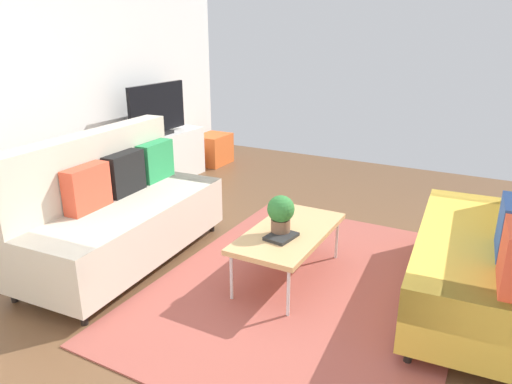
{
  "coord_description": "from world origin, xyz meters",
  "views": [
    {
      "loc": [
        -3.0,
        -1.44,
        1.92
      ],
      "look_at": [
        0.2,
        0.29,
        0.65
      ],
      "focal_mm": 32.98,
      "sensor_mm": 36.0,
      "label": 1
    }
  ],
  "objects_px": {
    "storage_trunk": "(213,149)",
    "tv_console": "(160,159)",
    "potted_plant": "(281,213)",
    "bottle_0": "(137,132)",
    "tv": "(158,110)",
    "vase_0": "(122,137)",
    "couch_green": "(492,252)",
    "bottle_2": "(149,132)",
    "coffee_table": "(289,233)",
    "bottle_1": "(143,133)",
    "couch_beige": "(118,211)",
    "table_book_0": "(281,236)"
  },
  "relations": [
    {
      "from": "coffee_table",
      "to": "tv_console",
      "type": "relative_size",
      "value": 0.79
    },
    {
      "from": "tv",
      "to": "bottle_2",
      "type": "height_order",
      "value": "tv"
    },
    {
      "from": "couch_green",
      "to": "coffee_table",
      "type": "distance_m",
      "value": 1.45
    },
    {
      "from": "tv",
      "to": "bottle_2",
      "type": "xyz_separation_m",
      "value": [
        -0.21,
        -0.02,
        -0.23
      ]
    },
    {
      "from": "potted_plant",
      "to": "coffee_table",
      "type": "bearing_deg",
      "value": -17.09
    },
    {
      "from": "potted_plant",
      "to": "bottle_2",
      "type": "distance_m",
      "value": 2.81
    },
    {
      "from": "couch_green",
      "to": "bottle_1",
      "type": "bearing_deg",
      "value": 73.4
    },
    {
      "from": "coffee_table",
      "to": "tv",
      "type": "distance_m",
      "value": 2.96
    },
    {
      "from": "couch_green",
      "to": "tv",
      "type": "height_order",
      "value": "tv"
    },
    {
      "from": "coffee_table",
      "to": "bottle_2",
      "type": "relative_size",
      "value": 7.0
    },
    {
      "from": "storage_trunk",
      "to": "bottle_1",
      "type": "relative_size",
      "value": 2.97
    },
    {
      "from": "couch_green",
      "to": "bottle_2",
      "type": "bearing_deg",
      "value": 71.93
    },
    {
      "from": "potted_plant",
      "to": "bottle_2",
      "type": "height_order",
      "value": "bottle_2"
    },
    {
      "from": "table_book_0",
      "to": "bottle_2",
      "type": "xyz_separation_m",
      "value": [
        1.42,
        2.49,
        0.29
      ]
    },
    {
      "from": "tv_console",
      "to": "vase_0",
      "type": "distance_m",
      "value": 0.7
    },
    {
      "from": "couch_green",
      "to": "tv_console",
      "type": "relative_size",
      "value": 1.4
    },
    {
      "from": "tv_console",
      "to": "bottle_2",
      "type": "bearing_deg",
      "value": -169.27
    },
    {
      "from": "table_book_0",
      "to": "vase_0",
      "type": "height_order",
      "value": "vase_0"
    },
    {
      "from": "couch_beige",
      "to": "tv_console",
      "type": "height_order",
      "value": "couch_beige"
    },
    {
      "from": "potted_plant",
      "to": "bottle_0",
      "type": "height_order",
      "value": "bottle_0"
    },
    {
      "from": "couch_beige",
      "to": "potted_plant",
      "type": "xyz_separation_m",
      "value": [
        0.3,
        -1.39,
        0.14
      ]
    },
    {
      "from": "tv",
      "to": "vase_0",
      "type": "distance_m",
      "value": 0.63
    },
    {
      "from": "bottle_0",
      "to": "tv_console",
      "type": "bearing_deg",
      "value": 5.54
    },
    {
      "from": "coffee_table",
      "to": "bottle_0",
      "type": "bearing_deg",
      "value": 66.75
    },
    {
      "from": "vase_0",
      "to": "potted_plant",
      "type": "bearing_deg",
      "value": -111.36
    },
    {
      "from": "couch_beige",
      "to": "tv",
      "type": "height_order",
      "value": "tv"
    },
    {
      "from": "coffee_table",
      "to": "table_book_0",
      "type": "distance_m",
      "value": 0.16
    },
    {
      "from": "tv_console",
      "to": "bottle_1",
      "type": "bearing_deg",
      "value": -172.81
    },
    {
      "from": "potted_plant",
      "to": "bottle_0",
      "type": "bearing_deg",
      "value": 64.64
    },
    {
      "from": "tv_console",
      "to": "couch_green",
      "type": "bearing_deg",
      "value": -106.8
    },
    {
      "from": "coffee_table",
      "to": "potted_plant",
      "type": "bearing_deg",
      "value": 162.91
    },
    {
      "from": "bottle_2",
      "to": "vase_0",
      "type": "bearing_deg",
      "value": 166.29
    },
    {
      "from": "tv",
      "to": "table_book_0",
      "type": "distance_m",
      "value": 3.04
    },
    {
      "from": "couch_beige",
      "to": "tv_console",
      "type": "distance_m",
      "value": 2.17
    },
    {
      "from": "couch_green",
      "to": "bottle_1",
      "type": "height_order",
      "value": "couch_green"
    },
    {
      "from": "tv_console",
      "to": "storage_trunk",
      "type": "distance_m",
      "value": 1.11
    },
    {
      "from": "vase_0",
      "to": "tv_console",
      "type": "bearing_deg",
      "value": -4.93
    },
    {
      "from": "potted_plant",
      "to": "bottle_2",
      "type": "relative_size",
      "value": 1.98
    },
    {
      "from": "couch_green",
      "to": "tv",
      "type": "distance_m",
      "value": 4.13
    },
    {
      "from": "bottle_2",
      "to": "tv_console",
      "type": "bearing_deg",
      "value": 10.73
    },
    {
      "from": "couch_green",
      "to": "potted_plant",
      "type": "xyz_separation_m",
      "value": [
        -0.38,
        1.45,
        0.15
      ]
    },
    {
      "from": "storage_trunk",
      "to": "vase_0",
      "type": "bearing_deg",
      "value": 174.9
    },
    {
      "from": "vase_0",
      "to": "bottle_1",
      "type": "distance_m",
      "value": 0.28
    },
    {
      "from": "couch_beige",
      "to": "bottle_2",
      "type": "relative_size",
      "value": 12.4
    },
    {
      "from": "bottle_0",
      "to": "tv",
      "type": "bearing_deg",
      "value": 2.78
    },
    {
      "from": "coffee_table",
      "to": "bottle_0",
      "type": "relative_size",
      "value": 4.92
    },
    {
      "from": "couch_beige",
      "to": "table_book_0",
      "type": "bearing_deg",
      "value": 95.66
    },
    {
      "from": "storage_trunk",
      "to": "tv_console",
      "type": "bearing_deg",
      "value": 174.81
    },
    {
      "from": "couch_beige",
      "to": "storage_trunk",
      "type": "xyz_separation_m",
      "value": [
        2.97,
        1.0,
        -0.23
      ]
    },
    {
      "from": "bottle_1",
      "to": "table_book_0",
      "type": "bearing_deg",
      "value": -117.94
    }
  ]
}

